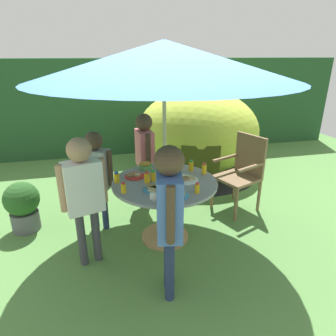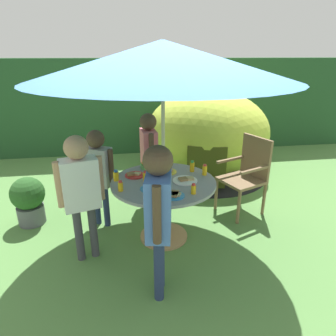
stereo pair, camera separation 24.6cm
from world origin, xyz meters
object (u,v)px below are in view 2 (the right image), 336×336
(wooden_chair, at_px, (247,172))
(child_in_grey_shirt, at_px, (98,167))
(juice_bottle_near_right, at_px, (192,167))
(juice_bottle_front_edge, at_px, (194,189))
(cup_near, at_px, (148,196))
(plate_mid_right, at_px, (150,188))
(potted_plant, at_px, (29,199))
(snack_bowl, at_px, (147,165))
(plate_near_left, at_px, (167,171))
(plate_center_front, at_px, (134,175))
(juice_bottle_spot_b, at_px, (146,177))
(plate_center_back, at_px, (174,195))
(child_in_white_shirt, at_px, (80,184))
(juice_bottle_spot_a, at_px, (116,176))
(juice_bottle_far_left, at_px, (205,170))
(garden_table, at_px, (164,198))
(plate_mid_left, at_px, (185,180))
(juice_bottle_back_edge, at_px, (120,186))
(patio_umbrella, at_px, (163,61))
(juice_bottle_far_right, at_px, (152,175))
(child_in_blue_shirt, at_px, (159,205))
(dome_tent, at_px, (207,133))
(child_in_pink_shirt, at_px, (149,148))

(wooden_chair, distance_m, child_in_grey_shirt, 1.84)
(juice_bottle_near_right, distance_m, juice_bottle_front_edge, 0.57)
(cup_near, bearing_deg, plate_mid_right, 80.19)
(potted_plant, distance_m, snack_bowl, 1.48)
(plate_near_left, bearing_deg, plate_center_front, -172.42)
(juice_bottle_near_right, distance_m, juice_bottle_spot_b, 0.58)
(potted_plant, relative_size, plate_center_back, 3.10)
(child_in_white_shirt, distance_m, plate_mid_right, 0.66)
(plate_mid_right, bearing_deg, juice_bottle_spot_a, 141.44)
(snack_bowl, height_order, juice_bottle_far_left, juice_bottle_far_left)
(garden_table, relative_size, plate_mid_right, 5.63)
(plate_mid_left, height_order, juice_bottle_back_edge, juice_bottle_back_edge)
(patio_umbrella, height_order, child_in_grey_shirt, patio_umbrella)
(juice_bottle_far_right, bearing_deg, child_in_grey_shirt, 150.07)
(plate_mid_left, distance_m, plate_center_front, 0.57)
(child_in_blue_shirt, height_order, juice_bottle_front_edge, child_in_blue_shirt)
(patio_umbrella, relative_size, plate_mid_right, 12.60)
(dome_tent, bearing_deg, patio_umbrella, -103.04)
(patio_umbrella, bearing_deg, dome_tent, 61.78)
(plate_center_front, height_order, plate_near_left, same)
(juice_bottle_back_edge, bearing_deg, potted_plant, 147.35)
(wooden_chair, bearing_deg, juice_bottle_back_edge, -90.31)
(patio_umbrella, height_order, juice_bottle_far_left, patio_umbrella)
(juice_bottle_front_edge, bearing_deg, juice_bottle_far_right, 133.08)
(wooden_chair, xyz_separation_m, plate_center_back, (-1.08, -0.82, 0.16))
(plate_mid_right, bearing_deg, juice_bottle_back_edge, 178.68)
(patio_umbrella, xyz_separation_m, plate_center_front, (-0.29, 0.19, -1.18))
(child_in_grey_shirt, bearing_deg, patio_umbrella, 0.00)
(plate_near_left, bearing_deg, potted_plant, 169.47)
(plate_mid_left, height_order, juice_bottle_spot_a, juice_bottle_spot_a)
(potted_plant, relative_size, snack_bowl, 3.84)
(garden_table, height_order, plate_center_back, plate_center_back)
(juice_bottle_spot_b, bearing_deg, juice_bottle_near_right, 20.89)
(patio_umbrella, xyz_separation_m, cup_near, (-0.19, -0.37, -1.15))
(juice_bottle_front_edge, distance_m, juice_bottle_spot_b, 0.55)
(plate_near_left, bearing_deg, juice_bottle_near_right, -3.84)
(garden_table, distance_m, dome_tent, 2.10)
(plate_near_left, bearing_deg, juice_bottle_spot_b, -138.50)
(child_in_pink_shirt, bearing_deg, juice_bottle_far_left, 32.14)
(patio_umbrella, bearing_deg, cup_near, -117.03)
(cup_near, bearing_deg, child_in_grey_shirt, 123.80)
(child_in_grey_shirt, relative_size, plate_mid_right, 5.97)
(plate_near_left, bearing_deg, child_in_white_shirt, -151.75)
(plate_mid_left, height_order, juice_bottle_front_edge, juice_bottle_front_edge)
(potted_plant, relative_size, plate_near_left, 2.72)
(garden_table, xyz_separation_m, snack_bowl, (-0.14, 0.40, 0.24))
(plate_mid_right, bearing_deg, potted_plant, 152.79)
(juice_bottle_spot_a, bearing_deg, juice_bottle_near_right, 8.85)
(wooden_chair, relative_size, dome_tent, 0.39)
(child_in_pink_shirt, distance_m, plate_mid_left, 0.90)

